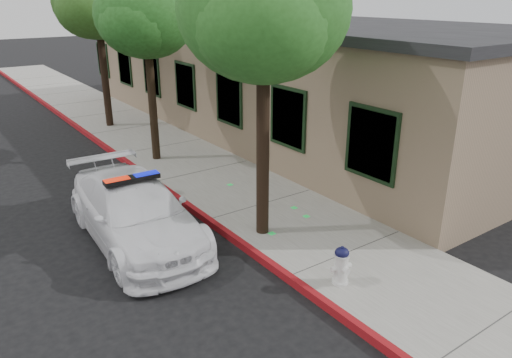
% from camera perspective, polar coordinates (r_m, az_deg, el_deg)
% --- Properties ---
extents(ground, '(120.00, 120.00, 0.00)m').
position_cam_1_polar(ground, '(9.36, 3.73, -12.18)').
color(ground, black).
rests_on(ground, ground).
extents(sidewalk, '(3.20, 60.00, 0.15)m').
position_cam_1_polar(sidewalk, '(12.27, 0.78, -3.23)').
color(sidewalk, gray).
rests_on(sidewalk, ground).
extents(red_curb, '(0.14, 60.00, 0.16)m').
position_cam_1_polar(red_curb, '(11.51, -5.46, -5.02)').
color(red_curb, maroon).
rests_on(red_curb, ground).
extents(clapboard_building, '(7.30, 20.89, 4.24)m').
position_cam_1_polar(clapboard_building, '(19.27, 2.59, 12.10)').
color(clapboard_building, '#90765E').
rests_on(clapboard_building, ground).
extents(police_car, '(2.20, 4.93, 1.53)m').
position_cam_1_polar(police_car, '(10.80, -14.06, -3.74)').
color(police_car, white).
rests_on(police_car, ground).
extents(fire_hydrant, '(0.43, 0.37, 0.74)m').
position_cam_1_polar(fire_hydrant, '(9.02, 10.02, -9.96)').
color(fire_hydrant, silver).
rests_on(fire_hydrant, sidewalk).
extents(street_tree_near, '(3.36, 3.42, 6.13)m').
position_cam_1_polar(street_tree_near, '(9.67, 0.98, 18.71)').
color(street_tree_near, black).
rests_on(street_tree_near, sidewalk).
extents(street_tree_mid, '(2.98, 3.03, 5.65)m').
position_cam_1_polar(street_tree_mid, '(15.18, -12.88, 17.87)').
color(street_tree_mid, black).
rests_on(street_tree_mid, sidewalk).
extents(street_tree_far, '(3.35, 3.18, 6.02)m').
position_cam_1_polar(street_tree_far, '(19.87, -18.11, 18.81)').
color(street_tree_far, black).
rests_on(street_tree_far, sidewalk).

